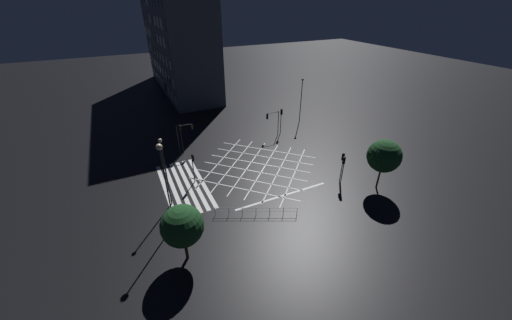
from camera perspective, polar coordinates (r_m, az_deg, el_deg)
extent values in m
plane|color=black|center=(39.48, 0.00, -1.44)|extent=(200.00, 200.00, 0.00)
cube|color=silver|center=(37.31, -10.83, -4.13)|extent=(12.10, 0.50, 0.01)
cube|color=silver|center=(37.15, -12.16, -4.45)|extent=(12.10, 0.50, 0.01)
cube|color=silver|center=(37.02, -13.50, -4.77)|extent=(12.10, 0.50, 0.01)
cube|color=silver|center=(36.91, -14.86, -5.09)|extent=(12.10, 0.50, 0.01)
cube|color=silver|center=(36.82, -16.22, -5.41)|extent=(12.10, 0.50, 0.01)
cube|color=silver|center=(36.75, -17.58, -5.73)|extent=(12.10, 0.50, 0.01)
cube|color=silver|center=(35.30, -2.89, -5.75)|extent=(10.55, 10.55, 0.01)
cube|color=silver|center=(41.31, -7.06, -0.14)|extent=(10.55, 10.55, 0.01)
cube|color=silver|center=(36.93, -1.65, -3.91)|extent=(10.55, 10.55, 0.01)
cube|color=silver|center=(40.50, -4.31, -0.64)|extent=(10.55, 10.55, 0.01)
cube|color=silver|center=(38.62, -0.53, -2.22)|extent=(10.55, 10.55, 0.01)
cube|color=silver|center=(39.79, -1.46, -1.17)|extent=(10.55, 10.55, 0.01)
cube|color=silver|center=(40.35, 0.50, -0.68)|extent=(10.55, 10.55, 0.01)
cube|color=silver|center=(39.19, 1.48, -1.71)|extent=(10.55, 10.55, 0.01)
cube|color=silver|center=(42.12, 1.45, 0.74)|extent=(10.55, 10.55, 0.01)
cube|color=silver|center=(38.70, 4.52, -2.26)|extent=(10.55, 10.55, 0.01)
cube|color=silver|center=(43.92, 2.31, 2.04)|extent=(10.55, 10.55, 0.01)
cube|color=silver|center=(38.32, 7.62, -2.81)|extent=(10.55, 10.55, 0.01)
cube|color=silver|center=(34.25, 5.30, -7.14)|extent=(0.30, 12.10, 0.01)
cube|color=#4C515B|center=(73.94, -15.60, 23.82)|extent=(33.71, 10.00, 27.53)
cube|color=beige|center=(89.63, -19.88, 16.44)|extent=(1.40, 0.06, 1.80)
cube|color=black|center=(85.99, -19.51, 15.98)|extent=(1.40, 0.06, 1.80)
cube|color=beige|center=(82.37, -19.10, 15.48)|extent=(1.40, 0.06, 1.80)
cube|color=beige|center=(78.75, -18.66, 14.93)|extent=(1.40, 0.06, 1.80)
cube|color=beige|center=(75.15, -18.18, 14.32)|extent=(1.40, 0.06, 1.80)
cube|color=black|center=(71.56, -17.66, 13.66)|extent=(1.40, 0.06, 1.80)
cube|color=beige|center=(67.99, -17.08, 12.92)|extent=(1.40, 0.06, 1.80)
cube|color=beige|center=(64.44, -16.45, 12.10)|extent=(1.40, 0.06, 1.80)
cube|color=beige|center=(60.91, -15.74, 11.18)|extent=(1.40, 0.06, 1.80)
cube|color=beige|center=(88.97, -20.29, 18.62)|extent=(1.40, 0.06, 1.80)
cube|color=black|center=(85.30, -19.92, 18.24)|extent=(1.40, 0.06, 1.80)
cube|color=beige|center=(81.64, -19.53, 17.84)|extent=(1.40, 0.06, 1.80)
cube|color=beige|center=(77.99, -19.10, 17.39)|extent=(1.40, 0.06, 1.80)
cube|color=beige|center=(74.35, -18.63, 16.90)|extent=(1.40, 0.06, 1.80)
cube|color=black|center=(70.73, -18.11, 16.36)|extent=(1.40, 0.06, 1.80)
cube|color=black|center=(67.11, -17.54, 15.76)|extent=(1.40, 0.06, 1.80)
cube|color=black|center=(63.51, -16.91, 15.09)|extent=(1.40, 0.06, 1.80)
cube|color=beige|center=(59.93, -16.22, 14.34)|extent=(1.40, 0.06, 1.80)
cube|color=black|center=(88.43, -20.71, 20.82)|extent=(1.40, 0.06, 1.80)
cube|color=beige|center=(84.75, -20.35, 20.54)|extent=(1.40, 0.06, 1.80)
cube|color=black|center=(81.06, -19.97, 20.24)|extent=(1.40, 0.06, 1.80)
cube|color=black|center=(77.39, -19.55, 19.90)|extent=(1.40, 0.06, 1.80)
cube|color=black|center=(73.72, -19.09, 19.53)|extent=(1.40, 0.06, 1.80)
cube|color=black|center=(70.06, -18.58, 19.13)|extent=(1.40, 0.06, 1.80)
cube|color=black|center=(66.40, -18.03, 18.67)|extent=(1.40, 0.06, 1.80)
cube|color=black|center=(62.76, -17.41, 18.16)|extent=(1.40, 0.06, 1.80)
cube|color=black|center=(59.13, -16.71, 17.59)|extent=(1.40, 0.06, 1.80)
cube|color=beige|center=(88.04, -21.15, 23.04)|extent=(1.40, 0.06, 1.80)
cube|color=beige|center=(84.34, -20.81, 22.86)|extent=(1.40, 0.06, 1.80)
cube|color=beige|center=(80.63, -20.43, 22.66)|extent=(1.40, 0.06, 1.80)
cube|color=black|center=(76.94, -20.02, 22.44)|extent=(1.40, 0.06, 1.80)
cube|color=black|center=(73.24, -19.58, 22.20)|extent=(1.40, 0.06, 1.80)
cube|color=beige|center=(69.56, -19.08, 21.93)|extent=(1.40, 0.06, 1.80)
cube|color=beige|center=(65.88, -18.54, 21.63)|extent=(1.40, 0.06, 1.80)
cube|color=beige|center=(62.21, -17.93, 21.30)|extent=(1.40, 0.06, 1.80)
cube|color=black|center=(58.54, -17.25, 20.91)|extent=(1.40, 0.06, 1.80)
cube|color=black|center=(87.78, -21.61, 25.28)|extent=(1.40, 0.06, 1.80)
cube|color=black|center=(84.07, -21.28, 25.20)|extent=(1.40, 0.06, 1.80)
cube|color=black|center=(80.35, -20.92, 25.11)|extent=(1.40, 0.06, 1.80)
cube|color=beige|center=(76.64, -20.52, 25.01)|extent=(1.40, 0.06, 1.80)
cube|color=black|center=(72.94, -20.09, 24.90)|extent=(1.40, 0.06, 1.80)
cube|color=beige|center=(69.23, -19.61, 24.77)|extent=(1.40, 0.06, 1.80)
cube|color=beige|center=(65.54, -19.07, 24.63)|extent=(1.40, 0.06, 1.80)
cube|color=beige|center=(61.84, -18.48, 24.48)|extent=(1.40, 0.06, 1.80)
cube|color=black|center=(58.16, -17.81, 24.29)|extent=(1.40, 0.06, 1.80)
cube|color=black|center=(87.67, -22.09, 27.53)|extent=(1.40, 0.06, 1.80)
cube|color=black|center=(83.95, -21.77, 27.55)|extent=(1.40, 0.06, 1.80)
cube|color=black|center=(80.23, -21.42, 27.57)|extent=(1.40, 0.06, 1.80)
cube|color=beige|center=(76.51, -21.04, 27.59)|extent=(1.40, 0.06, 1.80)
cube|color=black|center=(72.80, -20.62, 27.61)|extent=(1.40, 0.06, 1.80)
cube|color=black|center=(69.09, -20.16, 27.63)|extent=(1.40, 0.06, 1.80)
cube|color=black|center=(65.38, -19.64, 27.66)|extent=(1.40, 0.06, 1.80)
cube|color=black|center=(61.68, -19.06, 27.68)|extent=(1.40, 0.06, 1.80)
cube|color=black|center=(57.98, -18.41, 27.71)|extent=(1.40, 0.06, 1.80)
cylinder|color=#2D2D30|center=(48.00, 4.46, 7.36)|extent=(0.11, 0.11, 4.31)
cylinder|color=#2D2D30|center=(46.77, 3.42, 9.41)|extent=(0.09, 2.11, 0.09)
cube|color=black|center=(46.46, 2.25, 8.70)|extent=(0.28, 0.16, 0.90)
sphere|color=black|center=(46.30, 2.13, 9.03)|extent=(0.18, 0.18, 0.18)
sphere|color=orange|center=(46.41, 2.13, 8.68)|extent=(0.18, 0.18, 0.18)
sphere|color=black|center=(46.52, 2.12, 8.34)|extent=(0.18, 0.18, 0.18)
cube|color=black|center=(46.50, 2.35, 8.72)|extent=(0.36, 0.02, 0.98)
cylinder|color=#2D2D30|center=(48.70, 4.98, 7.73)|extent=(0.11, 0.11, 4.39)
cube|color=black|center=(47.97, 5.15, 9.55)|extent=(0.16, 0.28, 0.90)
sphere|color=red|center=(47.77, 5.24, 9.84)|extent=(0.18, 0.18, 0.18)
sphere|color=black|center=(47.88, 5.22, 9.50)|extent=(0.18, 0.18, 0.18)
sphere|color=black|center=(47.98, 5.20, 9.17)|extent=(0.18, 0.18, 0.18)
cube|color=black|center=(48.04, 5.10, 9.58)|extent=(0.02, 0.36, 0.98)
cylinder|color=#2D2D30|center=(43.25, -15.29, 3.87)|extent=(0.11, 0.11, 4.59)
cylinder|color=#2D2D30|center=(42.54, -14.28, 6.75)|extent=(0.09, 2.12, 0.09)
cube|color=black|center=(42.91, -12.83, 6.48)|extent=(0.28, 0.16, 0.90)
sphere|color=black|center=(42.81, -12.73, 6.88)|extent=(0.18, 0.18, 0.18)
sphere|color=orange|center=(42.93, -12.69, 6.51)|extent=(0.18, 0.18, 0.18)
sphere|color=black|center=(43.05, -12.64, 6.14)|extent=(0.18, 0.18, 0.18)
cube|color=black|center=(42.89, -12.95, 6.46)|extent=(0.36, 0.02, 0.98)
cylinder|color=#2D2D30|center=(37.08, 16.79, -1.50)|extent=(0.11, 0.11, 4.03)
cube|color=black|center=(36.42, 17.00, 0.63)|extent=(0.16, 0.28, 0.90)
sphere|color=black|center=(36.35, 16.95, 1.12)|extent=(0.18, 0.18, 0.18)
sphere|color=orange|center=(36.49, 16.88, 0.71)|extent=(0.18, 0.18, 0.18)
sphere|color=black|center=(36.63, 16.82, 0.30)|extent=(0.18, 0.18, 0.18)
cube|color=black|center=(36.37, 17.09, 0.57)|extent=(0.02, 0.36, 0.98)
cylinder|color=#2D2D30|center=(43.37, -14.65, 4.01)|extent=(0.11, 0.11, 4.56)
cube|color=black|center=(42.52, -14.92, 6.09)|extent=(0.16, 0.28, 0.90)
sphere|color=black|center=(42.31, -14.94, 6.41)|extent=(0.18, 0.18, 0.18)
sphere|color=orange|center=(42.42, -14.88, 6.04)|extent=(0.18, 0.18, 0.18)
sphere|color=black|center=(42.54, -14.83, 5.67)|extent=(0.18, 0.18, 0.18)
cube|color=black|center=(42.61, -14.94, 6.14)|extent=(0.02, 0.36, 0.98)
cylinder|color=#2D2D30|center=(36.75, 16.96, -1.98)|extent=(0.11, 0.11, 3.88)
cube|color=black|center=(35.95, 17.14, -0.08)|extent=(0.28, 0.16, 0.90)
sphere|color=black|center=(35.74, 17.08, 0.29)|extent=(0.18, 0.18, 0.18)
sphere|color=orange|center=(35.88, 17.00, -0.12)|extent=(0.18, 0.18, 0.18)
sphere|color=black|center=(36.03, 16.93, -0.53)|extent=(0.18, 0.18, 0.18)
cube|color=black|center=(36.01, 17.25, -0.05)|extent=(0.36, 0.02, 0.98)
cylinder|color=#2D2D30|center=(36.27, -12.45, -1.62)|extent=(0.11, 0.11, 4.03)
cube|color=black|center=(35.54, -12.51, 0.50)|extent=(0.28, 0.16, 0.90)
sphere|color=red|center=(35.41, -12.39, 0.97)|extent=(0.18, 0.18, 0.18)
sphere|color=black|center=(35.56, -12.34, 0.54)|extent=(0.18, 0.18, 0.18)
sphere|color=black|center=(35.70, -12.28, 0.12)|extent=(0.18, 0.18, 0.18)
cube|color=black|center=(35.52, -12.65, 0.47)|extent=(0.36, 0.02, 0.98)
cylinder|color=#2D2D30|center=(32.10, -17.49, -2.81)|extent=(0.14, 0.14, 7.93)
sphere|color=#F9E0B2|center=(30.17, -18.66, 3.72)|extent=(0.41, 0.41, 0.41)
cylinder|color=#2D2D30|center=(28.81, -17.32, -5.70)|extent=(0.14, 0.14, 8.93)
sphere|color=#F9E0B2|center=(26.48, -18.82, 2.50)|extent=(0.58, 0.58, 0.58)
cylinder|color=#2D2D30|center=(53.32, 8.96, 11.43)|extent=(0.14, 0.14, 7.77)
sphere|color=#F9E0B2|center=(52.19, 9.32, 15.61)|extent=(0.44, 0.44, 0.44)
cylinder|color=#38281C|center=(37.73, 23.33, -3.19)|extent=(0.21, 0.21, 2.99)
sphere|color=#19421E|center=(36.31, 24.26, 0.73)|extent=(3.91, 3.91, 3.91)
cylinder|color=#38281C|center=(27.15, -13.82, -16.72)|extent=(0.28, 0.28, 2.49)
sphere|color=#19421E|center=(25.33, -14.55, -12.63)|extent=(3.69, 3.69, 3.69)
cylinder|color=#B7B7BC|center=(31.40, -8.21, -10.16)|extent=(0.05, 0.05, 1.05)
cylinder|color=#B7B7BC|center=(31.23, -5.49, -10.22)|extent=(0.05, 0.05, 1.05)
cylinder|color=#B7B7BC|center=(31.13, -2.75, -10.26)|extent=(0.05, 0.05, 1.05)
cylinder|color=#B7B7BC|center=(31.09, 0.00, -10.27)|extent=(0.05, 0.05, 1.05)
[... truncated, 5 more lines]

